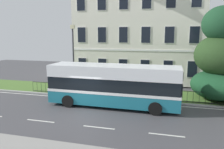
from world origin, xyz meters
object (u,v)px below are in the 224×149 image
(evergreen_tree, at_px, (221,61))
(single_decker_bus, at_px, (114,85))
(georgian_townhouse, at_px, (141,27))
(litter_bin, at_px, (51,85))
(street_lamp_post, at_px, (73,54))

(evergreen_tree, height_order, single_decker_bus, evergreen_tree)
(georgian_townhouse, bearing_deg, litter_bin, -127.02)
(evergreen_tree, height_order, street_lamp_post, evergreen_tree)
(evergreen_tree, bearing_deg, litter_bin, -176.87)
(street_lamp_post, height_order, litter_bin, street_lamp_post)
(evergreen_tree, bearing_deg, georgian_townhouse, 131.07)
(georgian_townhouse, height_order, litter_bin, georgian_townhouse)
(georgian_townhouse, xyz_separation_m, evergreen_tree, (7.87, -9.04, -3.20))
(georgian_townhouse, distance_m, single_decker_bus, 13.61)
(street_lamp_post, bearing_deg, single_decker_bus, -33.35)
(georgian_townhouse, distance_m, street_lamp_post, 11.19)
(georgian_townhouse, bearing_deg, street_lamp_post, -118.34)
(single_decker_bus, xyz_separation_m, street_lamp_post, (-4.80, 3.16, 2.07))
(georgian_townhouse, relative_size, evergreen_tree, 1.92)
(georgian_townhouse, xyz_separation_m, single_decker_bus, (-0.34, -12.70, -4.88))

